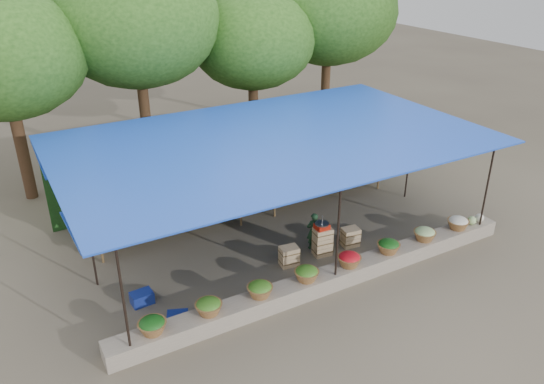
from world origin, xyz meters
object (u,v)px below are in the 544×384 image
crate_counter (321,244)px  vendor_seated (313,231)px  blue_crate_front (178,318)px  blue_crate_back (142,298)px  weighing_scale (322,226)px

crate_counter → vendor_seated: bearing=91.4°
crate_counter → blue_crate_front: (-4.19, -0.76, -0.18)m
vendor_seated → blue_crate_back: size_ratio=2.17×
crate_counter → blue_crate_back: (-4.64, 0.30, -0.17)m
weighing_scale → vendor_seated: weighing_scale is taller
crate_counter → blue_crate_front: bearing=-169.8°
vendor_seated → blue_crate_front: bearing=24.1°
crate_counter → vendor_seated: size_ratio=2.31×
vendor_seated → blue_crate_front: 4.35m
crate_counter → weighing_scale: bearing=-180.0°
crate_counter → vendor_seated: (-0.01, 0.38, 0.21)m
weighing_scale → vendor_seated: (0.00, 0.38, -0.34)m
weighing_scale → vendor_seated: 0.51m
weighing_scale → blue_crate_front: size_ratio=0.86×
vendor_seated → blue_crate_back: (-4.63, -0.08, -0.37)m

